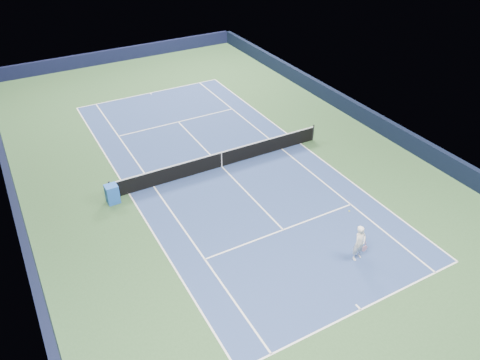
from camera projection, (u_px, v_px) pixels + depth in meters
ground at (222, 167)px, 26.80m from camera, size 40.00×40.00×0.00m
wall_far at (118, 55)px, 40.84m from camera, size 22.00×0.35×1.10m
wall_right at (367, 117)px, 30.84m from camera, size 0.35×40.00×1.10m
wall_left at (18, 216)px, 22.15m from camera, size 0.35×40.00×1.10m
court_surface at (222, 167)px, 26.80m from camera, size 10.97×23.77×0.01m
baseline_far at (150, 93)px, 35.40m from camera, size 10.97×0.08×0.00m
baseline_near at (361, 310)px, 18.19m from camera, size 10.97×0.08×0.00m
sideline_doubles_right at (300, 143)px, 29.00m from camera, size 0.08×23.77×0.00m
sideline_doubles_left at (129, 194)px, 24.59m from camera, size 0.08×23.77×0.00m
sideline_singles_right at (282, 149)px, 28.45m from camera, size 0.08×23.77×0.00m
sideline_singles_left at (154, 186)px, 25.14m from camera, size 0.08×23.77×0.00m
service_line_far at (178, 122)px, 31.43m from camera, size 8.23×0.08×0.00m
service_line_near at (283, 230)px, 22.16m from camera, size 8.23×0.08×0.00m
center_service_line at (222, 166)px, 26.80m from camera, size 0.08×12.80×0.00m
center_mark_far at (151, 94)px, 35.29m from camera, size 0.08×0.30×0.00m
center_mark_near at (358, 307)px, 18.30m from camera, size 0.08×0.30×0.00m
tennis_net at (221, 159)px, 26.52m from camera, size 12.90×0.10×1.07m
sponsor_cube at (112, 194)px, 23.71m from camera, size 0.64×0.58×1.02m
tennis_player at (360, 243)px, 20.10m from camera, size 0.83×1.30×1.93m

